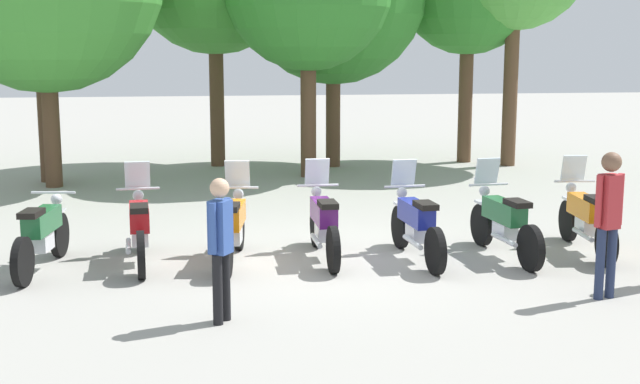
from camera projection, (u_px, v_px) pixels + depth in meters
name	position (u px, v px, depth m)	size (l,w,h in m)	color
ground_plane	(325.00, 260.00, 12.02)	(80.00, 80.00, 0.00)	#9E9B93
motorcycle_0	(42.00, 234.00, 11.42)	(0.68, 2.18, 0.99)	black
motorcycle_1	(139.00, 227.00, 11.76)	(0.62, 2.19, 1.37)	black
motorcycle_2	(233.00, 226.00, 11.85)	(0.69, 2.18, 1.37)	black
motorcycle_3	(323.00, 223.00, 12.06)	(0.62, 2.19, 1.37)	black
motorcycle_4	(416.00, 224.00, 11.98)	(0.62, 2.19, 1.37)	black
motorcycle_5	(504.00, 222.00, 12.13)	(0.62, 2.19, 1.37)	black
motorcycle_6	(586.00, 218.00, 12.42)	(0.62, 2.19, 1.37)	black
person_1	(609.00, 213.00, 10.04)	(0.41, 0.29, 1.78)	#232D4C
person_2	(221.00, 240.00, 9.18)	(0.29, 0.38, 1.61)	black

